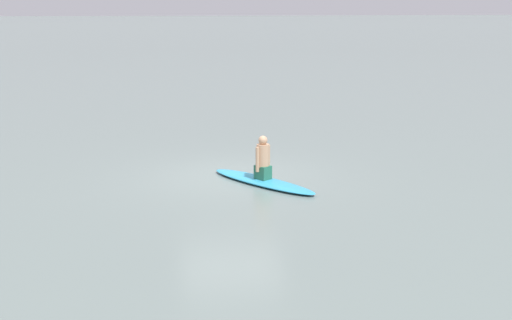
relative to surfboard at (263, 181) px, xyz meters
The scene contains 3 objects.
ground_plane 1.06m from the surfboard, 129.18° to the left, with size 400.00×400.00×0.00m, color slate.
surfboard is the anchor object (origin of this frame).
person_paddler 0.53m from the surfboard, 45.00° to the right, with size 0.42×0.44×1.03m.
Camera 1 is at (-1.60, -16.32, 4.19)m, focal length 48.33 mm.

